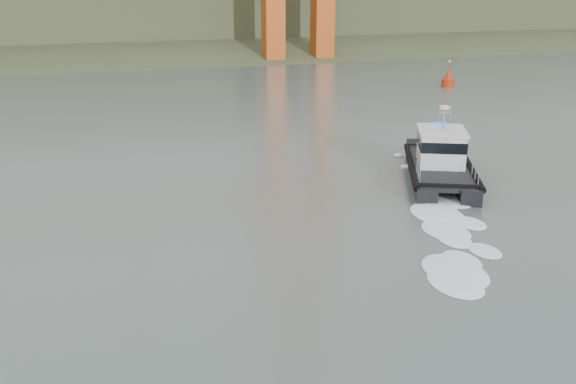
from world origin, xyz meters
The scene contains 4 objects.
ground centered at (0.00, 0.00, 0.00)m, with size 400.00×400.00×0.00m, color #47544F.
headlands centered at (0.00, 125.50, 7.05)m, with size 500.00×105.36×27.12m.
patrol_boat centered at (11.53, 14.43, 1.27)m, with size 7.79×11.12×5.09m.
nav_buoy centered at (31.68, 46.79, 0.87)m, with size 1.59×1.59×3.32m.
Camera 1 is at (-10.59, -21.34, 13.02)m, focal length 40.00 mm.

